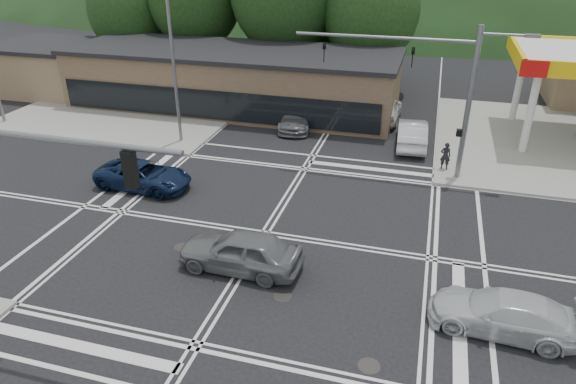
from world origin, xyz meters
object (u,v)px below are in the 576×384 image
(car_queue_b, at_px, (386,109))
(pedestrian, at_px, (445,156))
(car_grey_center, at_px, (240,251))
(car_blue_west, at_px, (143,175))
(car_northbound, at_px, (297,117))
(car_queue_a, at_px, (412,133))
(car_silver_east, at_px, (503,313))

(car_queue_b, relative_size, pedestrian, 3.20)
(car_grey_center, bearing_deg, car_blue_west, -125.13)
(car_grey_center, relative_size, pedestrian, 3.14)
(car_blue_west, bearing_deg, car_grey_center, -123.90)
(car_northbound, bearing_deg, car_queue_a, -17.34)
(car_grey_center, relative_size, car_queue_b, 0.98)
(car_queue_a, bearing_deg, car_blue_west, 33.51)
(pedestrian, bearing_deg, car_silver_east, 95.11)
(car_blue_west, relative_size, car_queue_b, 1.01)
(pedestrian, bearing_deg, car_northbound, -29.64)
(car_silver_east, distance_m, pedestrian, 12.85)
(car_silver_east, bearing_deg, car_northbound, -141.75)
(car_queue_b, relative_size, car_northbound, 1.00)
(car_blue_west, relative_size, pedestrian, 3.23)
(car_blue_west, bearing_deg, car_northbound, -22.76)
(car_queue_a, height_order, car_queue_b, car_queue_b)
(car_silver_east, bearing_deg, car_grey_center, -91.14)
(car_grey_center, xyz_separation_m, pedestrian, (7.57, 11.78, 0.10))
(car_silver_east, distance_m, car_queue_b, 21.33)
(car_grey_center, bearing_deg, car_silver_east, 85.72)
(car_grey_center, bearing_deg, car_queue_b, 171.02)
(car_blue_west, bearing_deg, car_queue_b, -35.13)
(car_queue_a, xyz_separation_m, pedestrian, (2.00, -3.39, 0.10))
(car_northbound, xyz_separation_m, pedestrian, (9.72, -4.71, 0.20))
(car_blue_west, height_order, car_queue_a, car_queue_a)
(car_grey_center, distance_m, pedestrian, 14.00)
(car_queue_b, bearing_deg, pedestrian, 119.07)
(car_silver_east, xyz_separation_m, car_queue_b, (-6.07, 20.45, 0.14))
(car_queue_b, height_order, car_northbound, car_queue_b)
(car_silver_east, distance_m, car_northbound, 20.98)
(car_silver_east, height_order, car_queue_b, car_queue_b)
(car_grey_center, height_order, car_northbound, car_grey_center)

